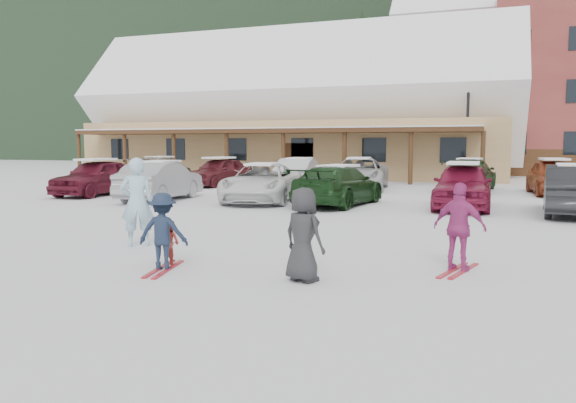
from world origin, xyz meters
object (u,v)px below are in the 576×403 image
(toddler_red, at_px, (169,242))
(parked_car_12, at_px, (553,177))
(parked_car_2, at_px, (262,183))
(parked_car_9, at_px, (300,173))
(adult_skier, at_px, (137,202))
(parked_car_10, at_px, (359,174))
(day_lodge, at_px, (295,118))
(child_magenta, at_px, (460,227))
(parked_car_4, at_px, (463,186))
(lamp_post, at_px, (467,123))
(child_navy, at_px, (163,232))
(bystander_dark, at_px, (303,235))
(parked_car_1, at_px, (161,181))
(parked_car_7, at_px, (160,170))
(parked_car_0, at_px, (97,177))
(parked_car_8, at_px, (219,172))
(parked_car_11, at_px, (469,175))
(parked_car_5, at_px, (574,190))
(parked_car_3, at_px, (338,186))

(toddler_red, height_order, parked_car_12, parked_car_12)
(parked_car_2, bearing_deg, parked_car_9, 88.14)
(adult_skier, bearing_deg, parked_car_2, -117.51)
(parked_car_10, relative_size, parked_car_12, 1.21)
(day_lodge, height_order, child_magenta, day_lodge)
(parked_car_4, bearing_deg, lamp_post, 91.78)
(parked_car_12, bearing_deg, child_navy, -117.53)
(parked_car_2, bearing_deg, adult_skier, -92.49)
(child_magenta, bearing_deg, parked_car_2, -36.64)
(bystander_dark, height_order, parked_car_1, parked_car_1)
(parked_car_4, bearing_deg, parked_car_7, 155.07)
(lamp_post, distance_m, adult_skier, 24.06)
(parked_car_10, bearing_deg, bystander_dark, -86.54)
(parked_car_9, height_order, parked_car_12, parked_car_12)
(parked_car_2, relative_size, parked_car_10, 0.94)
(toddler_red, distance_m, parked_car_2, 11.02)
(parked_car_1, xyz_separation_m, parked_car_9, (2.99, 7.61, -0.01))
(parked_car_7, bearing_deg, parked_car_4, 151.58)
(parked_car_0, height_order, parked_car_7, parked_car_0)
(parked_car_7, xyz_separation_m, parked_car_8, (4.34, -1.28, 0.01))
(lamp_post, distance_m, parked_car_4, 13.93)
(parked_car_7, relative_size, parked_car_9, 1.12)
(child_navy, bearing_deg, parked_car_2, -88.11)
(day_lodge, height_order, bystander_dark, day_lodge)
(bystander_dark, xyz_separation_m, parked_car_11, (1.74, 18.76, 0.00))
(lamp_post, bearing_deg, child_magenta, -87.78)
(child_navy, height_order, bystander_dark, bystander_dark)
(lamp_post, height_order, bystander_dark, lamp_post)
(lamp_post, bearing_deg, parked_car_5, -75.52)
(child_navy, height_order, parked_car_0, parked_car_0)
(parked_car_1, bearing_deg, day_lodge, -92.17)
(child_navy, distance_m, parked_car_5, 13.03)
(lamp_post, height_order, parked_car_0, lamp_post)
(parked_car_0, distance_m, parked_car_2, 7.57)
(toddler_red, relative_size, parked_car_9, 0.18)
(day_lodge, bearing_deg, parked_car_0, -97.85)
(child_navy, height_order, parked_car_9, parked_car_9)
(parked_car_2, relative_size, parked_car_5, 1.10)
(parked_car_3, bearing_deg, parked_car_2, 2.81)
(parked_car_12, bearing_deg, toddler_red, -118.33)
(parked_car_5, bearing_deg, parked_car_0, 1.91)
(child_magenta, relative_size, parked_car_11, 0.29)
(lamp_post, xyz_separation_m, toddler_red, (-3.94, -24.63, -2.91))
(parked_car_5, bearing_deg, bystander_dark, 68.23)
(bystander_dark, xyz_separation_m, parked_car_4, (1.81, 11.30, 0.03))
(adult_skier, relative_size, parked_car_8, 0.43)
(lamp_post, xyz_separation_m, parked_car_8, (-11.75, -7.36, -2.58))
(day_lodge, relative_size, parked_car_0, 6.58)
(parked_car_2, distance_m, parked_car_9, 6.81)
(bystander_dark, relative_size, parked_car_5, 0.32)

